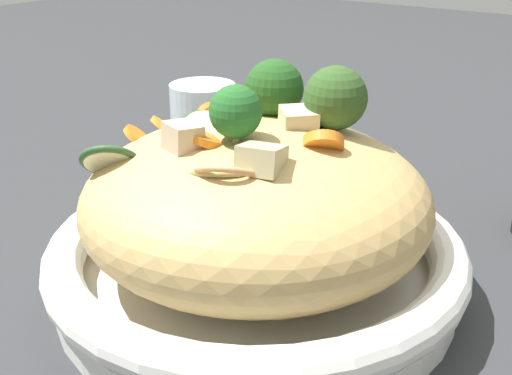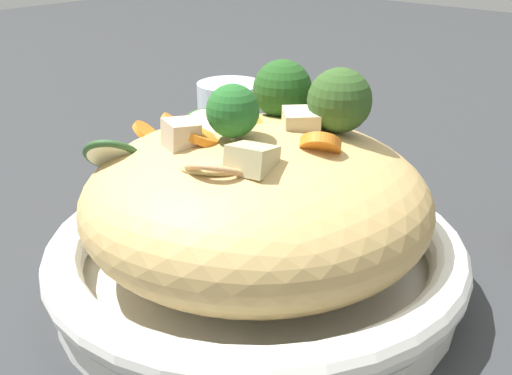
# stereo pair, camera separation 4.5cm
# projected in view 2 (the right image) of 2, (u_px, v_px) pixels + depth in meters

# --- Properties ---
(ground_plane) EXTENTS (3.00, 3.00, 0.00)m
(ground_plane) POSITION_uv_depth(u_px,v_px,m) (256.00, 288.00, 0.49)
(ground_plane) COLOR #2C2E30
(serving_bowl) EXTENTS (0.30, 0.30, 0.05)m
(serving_bowl) POSITION_uv_depth(u_px,v_px,m) (256.00, 260.00, 0.48)
(serving_bowl) COLOR white
(serving_bowl) RESTS_ON ground_plane
(noodle_heap) EXTENTS (0.25, 0.25, 0.11)m
(noodle_heap) POSITION_uv_depth(u_px,v_px,m) (256.00, 201.00, 0.46)
(noodle_heap) COLOR tan
(noodle_heap) RESTS_ON serving_bowl
(broccoli_florets) EXTENTS (0.10, 0.12, 0.06)m
(broccoli_florets) POSITION_uv_depth(u_px,v_px,m) (298.00, 99.00, 0.45)
(broccoli_florets) COLOR #99B173
(broccoli_florets) RESTS_ON serving_bowl
(carrot_coins) EXTENTS (0.18, 0.10, 0.04)m
(carrot_coins) POSITION_uv_depth(u_px,v_px,m) (227.00, 131.00, 0.46)
(carrot_coins) COLOR orange
(carrot_coins) RESTS_ON serving_bowl
(zucchini_slices) EXTENTS (0.09, 0.10, 0.04)m
(zucchini_slices) POSITION_uv_depth(u_px,v_px,m) (157.00, 141.00, 0.45)
(zucchini_slices) COLOR beige
(zucchini_slices) RESTS_ON serving_bowl
(chicken_chunks) EXTENTS (0.09, 0.10, 0.02)m
(chicken_chunks) POSITION_uv_depth(u_px,v_px,m) (244.00, 140.00, 0.42)
(chicken_chunks) COLOR #D1B491
(chicken_chunks) RESTS_ON serving_bowl
(drinking_glass) EXTENTS (0.07, 0.07, 0.09)m
(drinking_glass) POSITION_uv_depth(u_px,v_px,m) (230.00, 122.00, 0.72)
(drinking_glass) COLOR silver
(drinking_glass) RESTS_ON ground_plane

